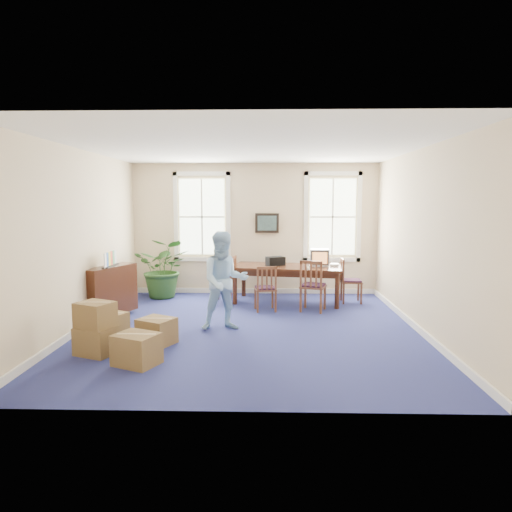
{
  "coord_description": "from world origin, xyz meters",
  "views": [
    {
      "loc": [
        0.33,
        -7.98,
        2.28
      ],
      "look_at": [
        0.1,
        0.6,
        1.25
      ],
      "focal_mm": 32.0,
      "sensor_mm": 36.0,
      "label": 1
    }
  ],
  "objects_px": {
    "cardboard_boxes": "(112,325)",
    "credenza": "(111,294)",
    "chair_near_left": "(265,288)",
    "crt_tv": "(319,257)",
    "conference_table": "(287,284)",
    "man": "(225,281)",
    "potted_plant": "(164,268)"
  },
  "relations": [
    {
      "from": "crt_tv",
      "to": "potted_plant",
      "type": "bearing_deg",
      "value": 178.0
    },
    {
      "from": "credenza",
      "to": "cardboard_boxes",
      "type": "distance_m",
      "value": 2.15
    },
    {
      "from": "chair_near_left",
      "to": "crt_tv",
      "type": "bearing_deg",
      "value": -153.35
    },
    {
      "from": "man",
      "to": "credenza",
      "type": "relative_size",
      "value": 1.45
    },
    {
      "from": "crt_tv",
      "to": "chair_near_left",
      "type": "bearing_deg",
      "value": -140.11
    },
    {
      "from": "crt_tv",
      "to": "chair_near_left",
      "type": "distance_m",
      "value": 1.6
    },
    {
      "from": "conference_table",
      "to": "man",
      "type": "bearing_deg",
      "value": -108.69
    },
    {
      "from": "crt_tv",
      "to": "cardboard_boxes",
      "type": "bearing_deg",
      "value": -130.49
    },
    {
      "from": "man",
      "to": "chair_near_left",
      "type": "bearing_deg",
      "value": 51.06
    },
    {
      "from": "credenza",
      "to": "potted_plant",
      "type": "xyz_separation_m",
      "value": [
        0.61,
        1.95,
        0.23
      ]
    },
    {
      "from": "credenza",
      "to": "cardboard_boxes",
      "type": "bearing_deg",
      "value": -48.83
    },
    {
      "from": "crt_tv",
      "to": "man",
      "type": "bearing_deg",
      "value": -125.84
    },
    {
      "from": "potted_plant",
      "to": "conference_table",
      "type": "bearing_deg",
      "value": -8.38
    },
    {
      "from": "chair_near_left",
      "to": "cardboard_boxes",
      "type": "distance_m",
      "value": 3.56
    },
    {
      "from": "cardboard_boxes",
      "to": "credenza",
      "type": "bearing_deg",
      "value": 109.54
    },
    {
      "from": "crt_tv",
      "to": "potted_plant",
      "type": "relative_size",
      "value": 0.32
    },
    {
      "from": "man",
      "to": "credenza",
      "type": "height_order",
      "value": "man"
    },
    {
      "from": "conference_table",
      "to": "crt_tv",
      "type": "xyz_separation_m",
      "value": [
        0.72,
        0.06,
        0.61
      ]
    },
    {
      "from": "crt_tv",
      "to": "chair_near_left",
      "type": "height_order",
      "value": "crt_tv"
    },
    {
      "from": "crt_tv",
      "to": "credenza",
      "type": "distance_m",
      "value": 4.56
    },
    {
      "from": "crt_tv",
      "to": "chair_near_left",
      "type": "relative_size",
      "value": 0.47
    },
    {
      "from": "credenza",
      "to": "conference_table",
      "type": "bearing_deg",
      "value": 45.05
    },
    {
      "from": "chair_near_left",
      "to": "potted_plant",
      "type": "relative_size",
      "value": 0.68
    },
    {
      "from": "conference_table",
      "to": "potted_plant",
      "type": "height_order",
      "value": "potted_plant"
    },
    {
      "from": "chair_near_left",
      "to": "cardboard_boxes",
      "type": "relative_size",
      "value": 0.66
    },
    {
      "from": "crt_tv",
      "to": "credenza",
      "type": "bearing_deg",
      "value": -155.71
    },
    {
      "from": "cardboard_boxes",
      "to": "man",
      "type": "bearing_deg",
      "value": 38.74
    },
    {
      "from": "cardboard_boxes",
      "to": "chair_near_left",
      "type": "bearing_deg",
      "value": 49.7
    },
    {
      "from": "conference_table",
      "to": "man",
      "type": "height_order",
      "value": "man"
    },
    {
      "from": "potted_plant",
      "to": "cardboard_boxes",
      "type": "distance_m",
      "value": 3.99
    },
    {
      "from": "crt_tv",
      "to": "cardboard_boxes",
      "type": "relative_size",
      "value": 0.31
    },
    {
      "from": "chair_near_left",
      "to": "cardboard_boxes",
      "type": "bearing_deg",
      "value": 40.33
    }
  ]
}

